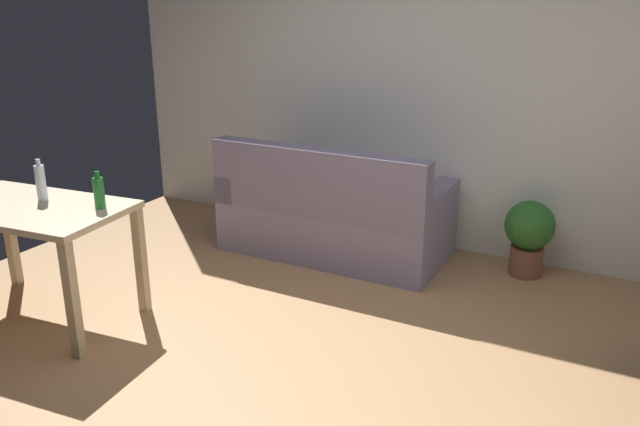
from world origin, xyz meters
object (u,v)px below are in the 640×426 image
bottle_clear (41,182)px  desk (31,222)px  potted_plant (529,233)px  couch (332,217)px  bottle_green (99,192)px

bottle_clear → desk: bearing=-88.2°
potted_plant → bottle_clear: 3.37m
couch → desk: couch is taller
couch → bottle_clear: bottle_clear is taller
potted_plant → bottle_clear: bottle_clear is taller
desk → bottle_clear: bearing=86.2°
potted_plant → bottle_green: bottle_green is taller
couch → bottle_green: size_ratio=7.60×
couch → desk: size_ratio=1.39×
desk → bottle_green: (0.43, 0.17, 0.21)m
bottle_green → potted_plant: bearing=41.8°
desk → bottle_clear: bottle_clear is taller
couch → desk: (-1.18, -1.82, 0.34)m
couch → bottle_green: (-0.75, -1.65, 0.55)m
desk → couch: bearing=51.5°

